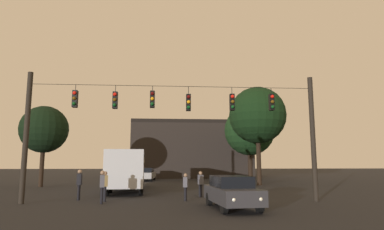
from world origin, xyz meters
TOP-DOWN VIEW (x-y plane):
  - ground_plane at (0.00, 24.50)m, footprint 168.00×168.00m
  - overhead_signal_span at (-0.02, 11.46)m, footprint 16.26×0.44m
  - city_bus at (-3.49, 19.80)m, footprint 3.24×11.14m
  - car_near_right at (2.71, 8.88)m, footprint 2.22×4.47m
  - car_far_left at (-2.89, 32.93)m, footprint 2.15×4.45m
  - pedestrian_crossing_left at (1.85, 15.38)m, footprint 0.36×0.42m
  - pedestrian_crossing_center at (-3.79, 11.21)m, footprint 0.30×0.40m
  - pedestrian_crossing_right at (-3.84, 12.27)m, footprint 0.36×0.42m
  - pedestrian_near_bus at (1.76, 14.24)m, footprint 0.35×0.42m
  - pedestrian_trailing at (0.70, 12.31)m, footprint 0.30×0.40m
  - pedestrian_far_side at (-5.45, 12.98)m, footprint 0.26×0.37m
  - corner_building at (3.07, 43.93)m, footprint 16.95×12.78m
  - tree_left_silhouette at (9.48, 32.08)m, footprint 6.04×6.04m
  - tree_behind_building at (-11.63, 23.80)m, footprint 4.28×4.28m
  - tree_right_far at (8.45, 24.63)m, footprint 5.60×5.60m

SIDE VIEW (x-z plane):
  - ground_plane at x=0.00m, z-range 0.00..0.00m
  - car_near_right at x=2.71m, z-range 0.04..1.56m
  - car_far_left at x=-2.89m, z-range 0.04..1.56m
  - pedestrian_trailing at x=0.70m, z-range 0.09..1.62m
  - pedestrian_crossing_left at x=1.85m, z-range 0.09..1.67m
  - pedestrian_near_bus at x=1.76m, z-range 0.10..1.68m
  - pedestrian_crossing_right at x=-3.84m, z-range 0.11..1.77m
  - pedestrian_crossing_center at x=-3.79m, z-range 0.12..1.85m
  - pedestrian_far_side at x=-5.45m, z-range 0.12..1.87m
  - city_bus at x=-3.49m, z-range 0.37..3.37m
  - corner_building at x=3.07m, z-range 0.00..8.07m
  - overhead_signal_span at x=-0.02m, z-range 0.74..7.87m
  - tree_behind_building at x=-11.63m, z-range 1.48..8.77m
  - tree_left_silhouette at x=9.48m, z-range 1.48..10.51m
  - tree_right_far at x=8.45m, z-range 1.97..11.57m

